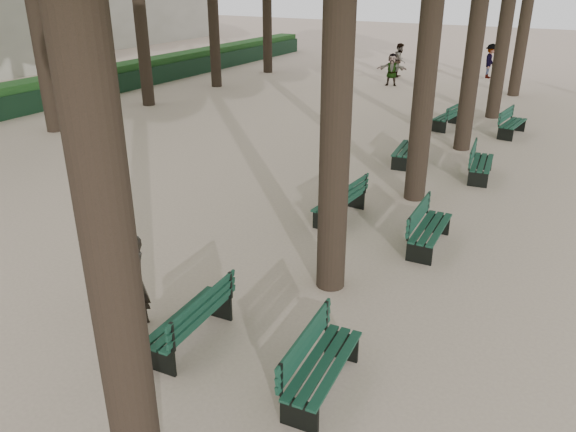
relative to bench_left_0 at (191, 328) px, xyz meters
The scene contains 16 objects.
ground 0.57m from the bench_left_0, 137.16° to the right, with size 120.00×120.00×0.00m, color tan.
bench_left_0 is the anchor object (origin of this frame).
bench_left_1 5.54m from the bench_left_0, 90.00° to the left, with size 0.67×1.83×0.92m.
bench_left_2 10.34m from the bench_left_0, 90.00° to the left, with size 0.78×1.85×0.92m.
bench_left_3 15.11m from the bench_left_0, 90.00° to the left, with size 0.78×1.86×0.92m.
bench_right_0 2.27m from the bench_left_0, ahead, with size 0.71×1.84×0.92m.
bench_right_1 5.56m from the bench_left_0, 65.93° to the left, with size 0.65×1.82×0.92m.
bench_right_2 10.31m from the bench_left_0, 77.30° to the left, with size 0.79×1.86×0.92m.
bench_right_3 15.35m from the bench_left_0, 81.51° to the left, with size 0.76×1.85×0.92m.
man_with_map 1.15m from the bench_left_0, behind, with size 0.67×0.71×1.65m.
pedestrian_d 28.63m from the bench_left_0, 98.68° to the left, with size 0.77×0.32×1.58m, color #262628.
pedestrian_a 25.39m from the bench_left_0, 101.91° to the left, with size 0.87×0.36×1.80m, color #262628.
pedestrian_e 22.72m from the bench_left_0, 102.06° to the left, with size 1.48×0.32×1.59m, color #262628.
pedestrian_b 26.93m from the bench_left_0, 91.81° to the left, with size 1.17×0.36×1.81m, color #262628.
fence 18.70m from the bench_left_0, 145.25° to the left, with size 0.08×42.00×0.90m, color black.
hedge 19.28m from the bench_left_0, 146.44° to the left, with size 1.20×42.00×1.20m, color #153D15.
Camera 1 is at (5.25, -5.26, 5.33)m, focal length 35.00 mm.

